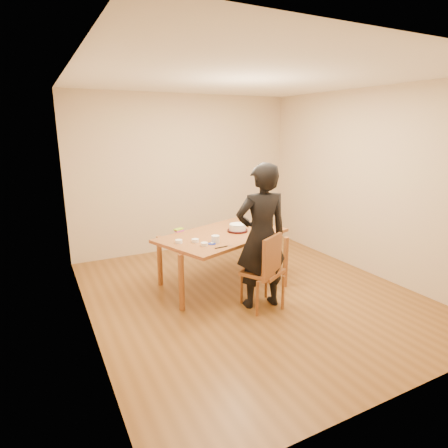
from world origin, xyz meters
name	(u,v)px	position (x,y,z in m)	size (l,w,h in m)	color
room_shell	(238,189)	(0.00, 0.34, 1.35)	(4.00, 4.50, 2.70)	brown
dining_table	(222,235)	(-0.21, 0.39, 0.73)	(1.69, 1.00, 0.04)	brown
dining_chair	(262,272)	(-0.06, -0.38, 0.45)	(0.43, 0.43, 0.04)	brown
cake_plate	(238,231)	(0.04, 0.41, 0.76)	(0.29, 0.29, 0.02)	#B20B21
cake	(238,227)	(0.04, 0.41, 0.81)	(0.23, 0.23, 0.07)	white
frosting_dome	(238,224)	(0.04, 0.41, 0.86)	(0.22, 0.22, 0.03)	white
frosting_tub	(215,239)	(-0.46, 0.08, 0.80)	(0.10, 0.10, 0.09)	white
frosting_lid	(212,244)	(-0.53, 0.05, 0.76)	(0.10, 0.10, 0.01)	navy
frosting_dollop	(212,243)	(-0.53, 0.05, 0.77)	(0.04, 0.04, 0.02)	white
ramekin_green	(204,244)	(-0.64, 0.02, 0.77)	(0.09, 0.09, 0.04)	white
ramekin_yellow	(195,241)	(-0.68, 0.21, 0.77)	(0.09, 0.09, 0.04)	white
ramekin_multi	(179,241)	(-0.88, 0.27, 0.77)	(0.09, 0.09, 0.04)	white
candy_box_pink	(179,231)	(-0.68, 0.78, 0.76)	(0.12, 0.06, 0.02)	#DB339C
candy_box_green	(179,229)	(-0.69, 0.78, 0.78)	(0.13, 0.07, 0.02)	green
spatula	(221,247)	(-0.49, -0.13, 0.76)	(0.18, 0.02, 0.01)	black
person	(261,237)	(-0.06, -0.34, 0.88)	(0.64, 0.42, 1.76)	black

